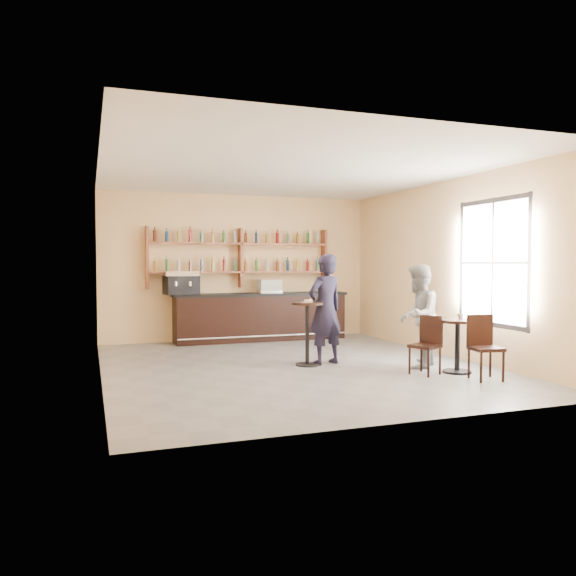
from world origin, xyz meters
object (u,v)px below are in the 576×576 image
object	(u,v)px
pedestal_table	(307,334)
man_main	(325,309)
bar_counter	(261,317)
espresso_machine	(181,283)
chair_south	(486,348)
patron_second	(418,316)
chair_west	(425,345)
pastry_case	(269,286)
cafe_table	(457,346)

from	to	relation	value
pedestal_table	man_main	world-z (taller)	man_main
bar_counter	espresso_machine	distance (m)	1.89
chair_south	patron_second	distance (m)	1.30
man_main	chair_west	xyz separation A→B (m)	(1.08, -1.31, -0.48)
pastry_case	cafe_table	xyz separation A→B (m)	(1.61, -4.53, -0.77)
chair_south	pastry_case	bearing A→B (deg)	116.93
cafe_table	chair_south	world-z (taller)	chair_south
cafe_table	espresso_machine	bearing A→B (deg)	127.93
cafe_table	chair_west	size ratio (longest dim) A/B	0.93
chair_south	man_main	bearing A→B (deg)	139.59
espresso_machine	pastry_case	xyz separation A→B (m)	(1.93, 0.00, -0.09)
man_main	pedestal_table	bearing A→B (deg)	-12.17
espresso_machine	cafe_table	size ratio (longest dim) A/B	0.82
chair_south	chair_west	bearing A→B (deg)	141.76
cafe_table	patron_second	bearing A→B (deg)	119.19
chair_west	bar_counter	bearing A→B (deg)	170.82
pastry_case	chair_south	xyz separation A→B (m)	(1.66, -5.13, -0.72)
man_main	cafe_table	bearing A→B (deg)	123.74
pedestal_table	man_main	size ratio (longest dim) A/B	0.57
bar_counter	pedestal_table	distance (m)	3.20
cafe_table	man_main	bearing A→B (deg)	140.07
bar_counter	chair_south	xyz separation A→B (m)	(1.86, -5.13, -0.05)
bar_counter	chair_west	distance (m)	4.66
man_main	cafe_table	size ratio (longest dim) A/B	2.23
pedestal_table	cafe_table	bearing A→B (deg)	-34.32
bar_counter	chair_south	distance (m)	5.46
pedestal_table	man_main	xyz separation A→B (m)	(0.33, 0.02, 0.40)
espresso_machine	pedestal_table	bearing A→B (deg)	-73.00
cafe_table	pedestal_table	bearing A→B (deg)	145.68
espresso_machine	cafe_table	world-z (taller)	espresso_machine
espresso_machine	patron_second	size ratio (longest dim) A/B	0.41
pastry_case	cafe_table	size ratio (longest dim) A/B	0.60
pastry_case	patron_second	distance (m)	4.16
chair_west	chair_south	xyz separation A→B (m)	(0.60, -0.65, 0.02)
patron_second	man_main	bearing A→B (deg)	-77.78
man_main	chair_south	bearing A→B (deg)	114.21
espresso_machine	pedestal_table	size ratio (longest dim) A/B	0.65
cafe_table	chair_south	xyz separation A→B (m)	(0.05, -0.60, 0.06)
bar_counter	patron_second	world-z (taller)	patron_second
man_main	patron_second	world-z (taller)	man_main
bar_counter	chair_south	size ratio (longest dim) A/B	4.09
pedestal_table	pastry_case	bearing A→B (deg)	83.64
pastry_case	chair_south	bearing A→B (deg)	-75.54
cafe_table	chair_west	xyz separation A→B (m)	(-0.55, 0.05, 0.03)
bar_counter	man_main	size ratio (longest dim) A/B	2.08
cafe_table	chair_west	distance (m)	0.55
chair_west	chair_south	bearing A→B (deg)	17.89
pedestal_table	man_main	distance (m)	0.52
chair_west	cafe_table	bearing A→B (deg)	59.99
bar_counter	chair_west	bearing A→B (deg)	-74.36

